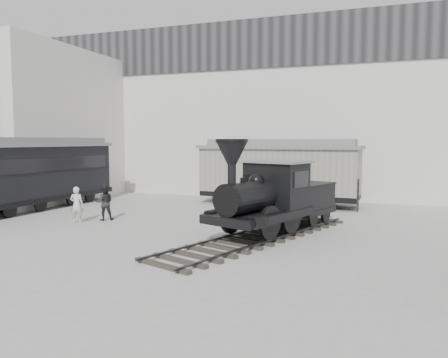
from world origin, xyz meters
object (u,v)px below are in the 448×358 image
at_px(passenger_coach, 17,174).
at_px(visitor_a, 77,205).
at_px(visitor_b, 105,202).
at_px(boxcar, 279,170).
at_px(locomotive, 271,201).

relative_size(passenger_coach, visitor_a, 8.23).
xyz_separation_m(passenger_coach, visitor_b, (5.50, -0.55, -1.10)).
xyz_separation_m(boxcar, visitor_b, (-6.38, -7.32, -1.11)).
bearing_deg(passenger_coach, visitor_a, -14.01).
xyz_separation_m(passenger_coach, visitor_a, (4.70, -1.46, -1.12)).
xyz_separation_m(visitor_a, visitor_b, (0.80, 0.91, 0.02)).
height_order(passenger_coach, visitor_b, passenger_coach).
height_order(boxcar, passenger_coach, boxcar).
bearing_deg(visitor_a, boxcar, -147.40).
distance_m(locomotive, visitor_a, 8.60).
bearing_deg(visitor_b, boxcar, -164.72).
distance_m(locomotive, passenger_coach, 13.35).
height_order(locomotive, boxcar, boxcar).
bearing_deg(visitor_a, locomotive, 165.62).
relative_size(boxcar, visitor_a, 5.75).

